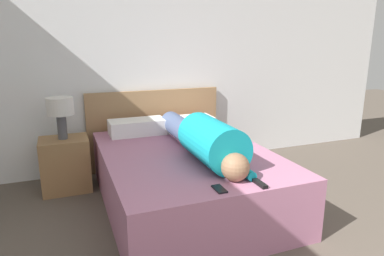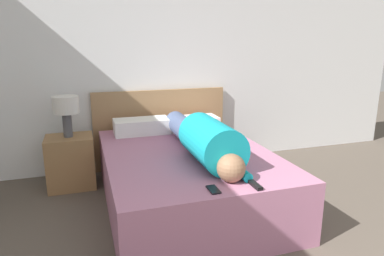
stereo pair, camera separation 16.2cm
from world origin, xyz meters
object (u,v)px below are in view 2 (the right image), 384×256
Objects in this scene: pillow_second at (193,123)px; table_lamp at (66,108)px; cell_phone at (213,190)px; person_lying at (204,139)px; nightstand at (71,162)px; tv_remote at (255,185)px; bed at (187,177)px; pillow_near_headboard at (142,126)px.

table_lamp is at bearing -179.05° from pillow_second.
table_lamp reaches higher than cell_phone.
pillow_second is at bearing 77.81° from person_lying.
nightstand is 3.54× the size of tv_remote.
nightstand is at bearing -179.05° from pillow_second.
tv_remote is at bearing -52.20° from nightstand.
pillow_second is 4.24× the size of cell_phone.
pillow_second is (0.29, 0.74, 0.32)m from bed.
pillow_second is at bearing 0.95° from nightstand.
pillow_near_headboard is 1.60m from cell_phone.
table_lamp reaches higher than tv_remote.
person_lying is (0.09, -0.19, 0.40)m from bed.
cell_phone is (-0.08, -0.85, 0.26)m from bed.
nightstand is 4.09× the size of cell_phone.
pillow_near_headboard is at bearing 107.04° from tv_remote.
person_lying is 0.71m from tv_remote.
pillow_near_headboard reaches higher than bed.
person_lying is (1.11, -0.90, -0.17)m from table_lamp.
nightstand is 0.33× the size of person_lying.
nightstand reaches higher than cell_phone.
bed is 12.94× the size of tv_remote.
cell_phone is at bearing -95.20° from bed.
person_lying is 12.28× the size of cell_phone.
cell_phone is (0.20, -1.58, -0.07)m from pillow_near_headboard.
table_lamp is (0.00, 0.00, 0.56)m from nightstand.
cell_phone is (0.94, -1.56, 0.24)m from nightstand.
bed is 14.94× the size of cell_phone.
pillow_near_headboard reaches higher than nightstand.
tv_remote is (0.12, -0.69, -0.14)m from person_lying.
pillow_second is (0.20, 0.92, -0.08)m from person_lying.
person_lying reaches higher than bed.
nightstand is 0.80m from pillow_near_headboard.
bed is 0.85m from pillow_near_headboard.
nightstand reaches higher than bed.
cell_phone is at bearing -82.71° from pillow_near_headboard.
bed is at bearing -111.64° from pillow_second.
table_lamp is 0.78m from pillow_near_headboard.
cell_phone is at bearing -58.88° from nightstand.
bed is at bearing 84.80° from cell_phone.
table_lamp is at bearing 127.80° from tv_remote.
person_lying is at bearing 75.58° from cell_phone.
pillow_near_headboard reaches higher than pillow_second.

